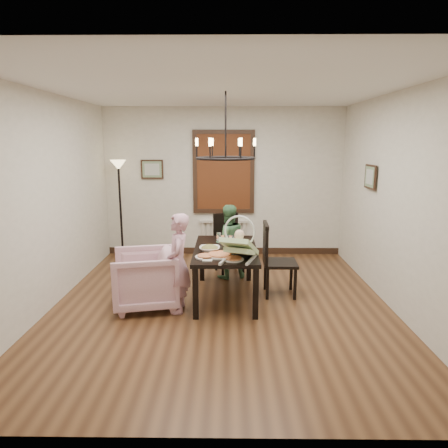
{
  "coord_description": "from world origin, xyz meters",
  "views": [
    {
      "loc": [
        0.1,
        -5.08,
        2.17
      ],
      "look_at": [
        0.03,
        0.3,
        1.05
      ],
      "focal_mm": 32.0,
      "sensor_mm": 36.0,
      "label": 1
    }
  ],
  "objects_px": {
    "armchair": "(145,279)",
    "elderly_woman": "(178,271)",
    "chair_far": "(230,244)",
    "chair_right": "(280,259)",
    "dining_table": "(226,254)",
    "drinking_glass": "(227,240)",
    "seated_man": "(228,248)",
    "baby_bouncer": "(240,245)",
    "floor_lamp": "(121,211)"
  },
  "relations": [
    {
      "from": "armchair",
      "to": "elderly_woman",
      "type": "height_order",
      "value": "elderly_woman"
    },
    {
      "from": "chair_far",
      "to": "chair_right",
      "type": "xyz_separation_m",
      "value": [
        0.72,
        -0.98,
        0.03
      ]
    },
    {
      "from": "dining_table",
      "to": "chair_right",
      "type": "xyz_separation_m",
      "value": [
        0.78,
        0.11,
        -0.1
      ]
    },
    {
      "from": "elderly_woman",
      "to": "drinking_glass",
      "type": "xyz_separation_m",
      "value": [
        0.62,
        0.62,
        0.26
      ]
    },
    {
      "from": "seated_man",
      "to": "drinking_glass",
      "type": "xyz_separation_m",
      "value": [
        -0.01,
        -0.68,
        0.3
      ]
    },
    {
      "from": "seated_man",
      "to": "baby_bouncer",
      "type": "distance_m",
      "value": 1.45
    },
    {
      "from": "armchair",
      "to": "baby_bouncer",
      "type": "xyz_separation_m",
      "value": [
        1.24,
        -0.22,
        0.52
      ]
    },
    {
      "from": "chair_far",
      "to": "dining_table",
      "type": "bearing_deg",
      "value": -112.55
    },
    {
      "from": "dining_table",
      "to": "floor_lamp",
      "type": "distance_m",
      "value": 2.74
    },
    {
      "from": "baby_bouncer",
      "to": "armchair",
      "type": "bearing_deg",
      "value": -171.48
    },
    {
      "from": "seated_man",
      "to": "dining_table",
      "type": "bearing_deg",
      "value": 71.1
    },
    {
      "from": "chair_right",
      "to": "drinking_glass",
      "type": "distance_m",
      "value": 0.81
    },
    {
      "from": "seated_man",
      "to": "armchair",
      "type": "bearing_deg",
      "value": 29.89
    },
    {
      "from": "elderly_woman",
      "to": "dining_table",
      "type": "bearing_deg",
      "value": 123.32
    },
    {
      "from": "dining_table",
      "to": "armchair",
      "type": "height_order",
      "value": "armchair"
    },
    {
      "from": "chair_right",
      "to": "drinking_glass",
      "type": "height_order",
      "value": "chair_right"
    },
    {
      "from": "drinking_glass",
      "to": "elderly_woman",
      "type": "bearing_deg",
      "value": -134.73
    },
    {
      "from": "seated_man",
      "to": "chair_right",
      "type": "bearing_deg",
      "value": 118.66
    },
    {
      "from": "elderly_woman",
      "to": "floor_lamp",
      "type": "distance_m",
      "value": 2.74
    },
    {
      "from": "chair_far",
      "to": "baby_bouncer",
      "type": "xyz_separation_m",
      "value": [
        0.12,
        -1.63,
        0.41
      ]
    },
    {
      "from": "elderly_woman",
      "to": "baby_bouncer",
      "type": "height_order",
      "value": "baby_bouncer"
    },
    {
      "from": "dining_table",
      "to": "floor_lamp",
      "type": "bearing_deg",
      "value": 135.31
    },
    {
      "from": "chair_right",
      "to": "drinking_glass",
      "type": "relative_size",
      "value": 7.17
    },
    {
      "from": "drinking_glass",
      "to": "seated_man",
      "type": "bearing_deg",
      "value": 88.96
    },
    {
      "from": "armchair",
      "to": "drinking_glass",
      "type": "distance_m",
      "value": 1.25
    },
    {
      "from": "armchair",
      "to": "baby_bouncer",
      "type": "distance_m",
      "value": 1.37
    },
    {
      "from": "dining_table",
      "to": "drinking_glass",
      "type": "height_order",
      "value": "drinking_glass"
    },
    {
      "from": "armchair",
      "to": "seated_man",
      "type": "relative_size",
      "value": 0.85
    },
    {
      "from": "seated_man",
      "to": "floor_lamp",
      "type": "distance_m",
      "value": 2.28
    },
    {
      "from": "armchair",
      "to": "elderly_woman",
      "type": "distance_m",
      "value": 0.5
    },
    {
      "from": "elderly_woman",
      "to": "drinking_glass",
      "type": "bearing_deg",
      "value": 131.23
    },
    {
      "from": "floor_lamp",
      "to": "elderly_woman",
      "type": "bearing_deg",
      "value": -60.16
    },
    {
      "from": "baby_bouncer",
      "to": "chair_far",
      "type": "bearing_deg",
      "value": 112.74
    },
    {
      "from": "elderly_woman",
      "to": "baby_bouncer",
      "type": "bearing_deg",
      "value": 80.28
    },
    {
      "from": "baby_bouncer",
      "to": "dining_table",
      "type": "bearing_deg",
      "value": 126.92
    },
    {
      "from": "armchair",
      "to": "baby_bouncer",
      "type": "relative_size",
      "value": 1.44
    },
    {
      "from": "dining_table",
      "to": "drinking_glass",
      "type": "bearing_deg",
      "value": 84.16
    },
    {
      "from": "armchair",
      "to": "drinking_glass",
      "type": "bearing_deg",
      "value": 102.3
    },
    {
      "from": "seated_man",
      "to": "baby_bouncer",
      "type": "relative_size",
      "value": 1.69
    },
    {
      "from": "elderly_woman",
      "to": "drinking_glass",
      "type": "height_order",
      "value": "elderly_woman"
    },
    {
      "from": "armchair",
      "to": "floor_lamp",
      "type": "height_order",
      "value": "floor_lamp"
    },
    {
      "from": "armchair",
      "to": "seated_man",
      "type": "xyz_separation_m",
      "value": [
        1.09,
        1.17,
        0.11
      ]
    },
    {
      "from": "dining_table",
      "to": "baby_bouncer",
      "type": "distance_m",
      "value": 0.63
    },
    {
      "from": "chair_far",
      "to": "elderly_woman",
      "type": "distance_m",
      "value": 1.69
    },
    {
      "from": "baby_bouncer",
      "to": "floor_lamp",
      "type": "relative_size",
      "value": 0.33
    },
    {
      "from": "chair_far",
      "to": "seated_man",
      "type": "distance_m",
      "value": 0.25
    },
    {
      "from": "baby_bouncer",
      "to": "floor_lamp",
      "type": "xyz_separation_m",
      "value": [
        -2.13,
        2.43,
        -0.01
      ]
    },
    {
      "from": "chair_far",
      "to": "elderly_woman",
      "type": "bearing_deg",
      "value": -132.56
    },
    {
      "from": "chair_right",
      "to": "drinking_glass",
      "type": "bearing_deg",
      "value": 86.77
    },
    {
      "from": "dining_table",
      "to": "elderly_woman",
      "type": "bearing_deg",
      "value": -143.19
    }
  ]
}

